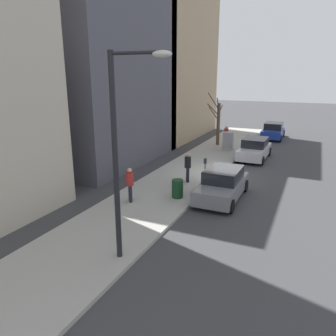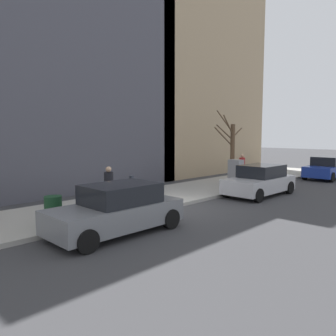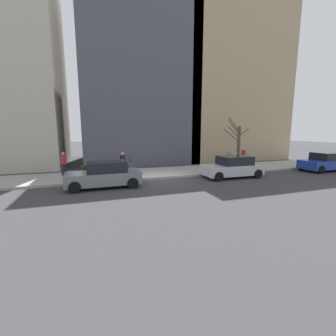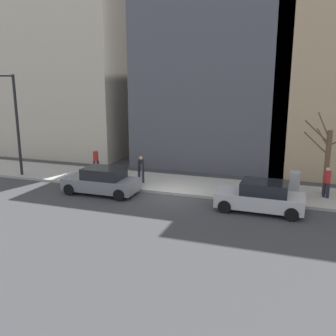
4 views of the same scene
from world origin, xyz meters
name	(u,v)px [view 3 (image 3 of 4)]	position (x,y,z in m)	size (l,w,h in m)	color
ground_plane	(161,179)	(0.00, 0.00, 0.00)	(120.00, 120.00, 0.00)	#38383A
sidewalk	(153,173)	(2.00, 0.00, 0.07)	(4.00, 36.00, 0.15)	#9E9B93
parked_car_blue	(325,162)	(-1.26, -13.89, 0.74)	(1.96, 4.22, 1.52)	#1E389E
parked_car_silver	(233,167)	(-1.05, -5.02, 0.74)	(1.99, 4.23, 1.52)	#B7B7BC
parked_car_grey	(105,175)	(-1.04, 3.77, 0.74)	(1.92, 4.20, 1.52)	slate
parking_meter	(131,166)	(0.45, 1.98, 0.98)	(0.14, 0.10, 1.35)	slate
utility_box	(231,161)	(1.30, -6.50, 0.85)	(0.83, 0.61, 1.43)	#A8A399
bare_tree	(238,144)	(2.63, -8.06, 2.13)	(1.09, 2.30, 4.43)	brown
trash_bin	(85,173)	(0.90, 4.89, 0.60)	(0.56, 0.56, 0.90)	#14381E
pedestrian_near_meter	(243,156)	(1.89, -8.14, 1.09)	(0.36, 0.36, 1.66)	#1E1E2D
pedestrian_midblock	(123,163)	(1.33, 2.39, 1.09)	(0.36, 0.38, 1.66)	#1E1E2D
pedestrian_far_corner	(64,162)	(2.72, 6.32, 1.09)	(0.36, 0.36, 1.66)	#1E1E2D
office_tower_left	(217,73)	(11.68, -11.02, 10.43)	(12.37, 12.37, 20.87)	tan
office_block_center	(134,80)	(10.97, -0.33, 8.70)	(10.94, 10.94, 17.40)	#4C4C56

